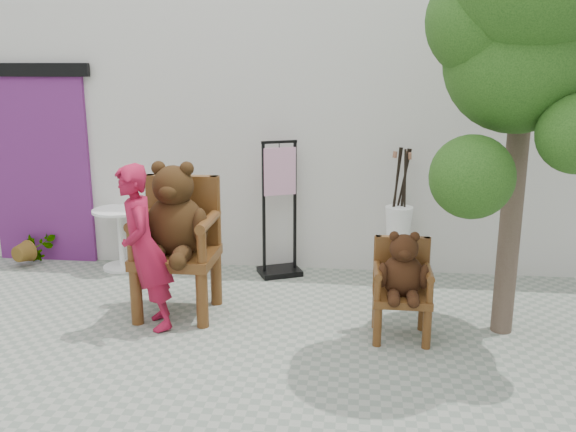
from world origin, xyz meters
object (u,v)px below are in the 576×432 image
Objects in this scene: cafe_table at (120,231)px; display_stand at (280,224)px; chair_small at (402,276)px; person at (145,249)px; chair_big at (176,227)px; tree at (544,16)px; stool_bucket at (399,222)px.

display_stand reaches higher than cafe_table.
display_stand is at bearing 129.86° from chair_small.
chair_small is 1.36× the size of cafe_table.
cafe_table is at bearing -176.53° from person.
person is at bearing -115.06° from chair_big.
person is at bearing -178.65° from tree.
display_stand is 1.04× the size of stool_bucket.
chair_small is at bearing -25.81° from cafe_table.
chair_big is 1.53× the size of chair_small.
display_stand is (0.82, 1.19, -0.26)m from chair_big.
chair_big reaches higher than stool_bucket.
stool_bucket is (2.12, 1.20, -0.20)m from chair_big.
chair_small is at bearing -8.47° from chair_big.
stool_bucket is at bearing 98.98° from person.
tree reaches higher than cafe_table.
person is (-2.24, -0.07, 0.19)m from chair_small.
person is 1.02× the size of stool_bucket.
tree is (2.21, -1.49, 2.08)m from display_stand.
stool_bucket reaches higher than chair_small.
stool_bucket is (1.31, 0.01, 0.06)m from display_stand.
chair_small is 0.27× the size of tree.
chair_small is at bearing -74.75° from display_stand.
chair_small is 2.25m from person.
chair_big is 1.47m from display_stand.
cafe_table is (-1.04, 1.19, -0.40)m from chair_big.
stool_bucket is 0.41× the size of tree.
chair_small is 1.51m from stool_bucket.
tree is at bearing -58.55° from display_stand.
tree is at bearing 65.99° from person.
tree is (3.20, 0.08, 1.92)m from person.
person is (-0.17, -0.37, -0.10)m from chair_big.
person is 3.74m from tree.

